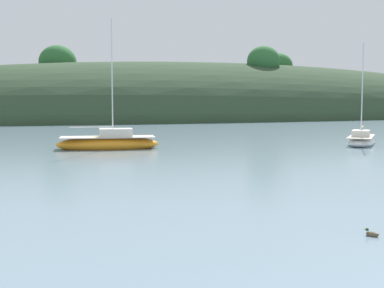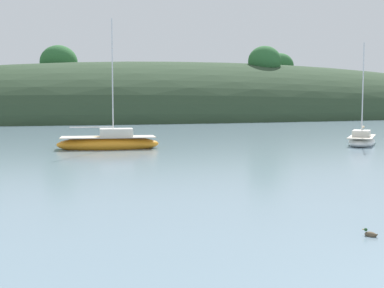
% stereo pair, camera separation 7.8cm
% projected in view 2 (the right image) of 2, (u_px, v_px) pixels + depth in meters
% --- Properties ---
extents(far_shoreline_hill, '(150.00, 36.00, 22.74)m').
position_uv_depth(far_shoreline_hill, '(207.00, 118.00, 95.37)').
color(far_shoreline_hill, '#2D422B').
rests_on(far_shoreline_hill, ground).
extents(sailboat_white_near, '(7.69, 3.71, 9.64)m').
position_uv_depth(sailboat_white_near, '(109.00, 143.00, 38.34)').
color(sailboat_white_near, orange).
rests_on(sailboat_white_near, ground).
extents(sailboat_blue_center, '(5.27, 5.59, 8.15)m').
position_uv_depth(sailboat_blue_center, '(362.00, 140.00, 41.31)').
color(sailboat_blue_center, white).
rests_on(sailboat_blue_center, ground).
extents(duck_trailing, '(0.31, 0.41, 0.24)m').
position_uv_depth(duck_trailing, '(370.00, 234.00, 14.11)').
color(duck_trailing, brown).
rests_on(duck_trailing, ground).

